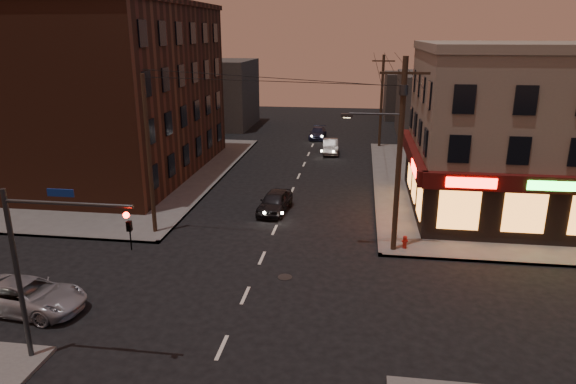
% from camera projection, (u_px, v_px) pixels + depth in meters
% --- Properties ---
extents(ground, '(120.00, 120.00, 0.00)m').
position_uv_depth(ground, '(245.00, 295.00, 22.88)').
color(ground, black).
rests_on(ground, ground).
extents(sidewalk_ne, '(24.00, 28.00, 0.15)m').
position_uv_depth(sidewalk_ne, '(535.00, 188.00, 38.43)').
color(sidewalk_ne, '#514F4C').
rests_on(sidewalk_ne, ground).
extents(sidewalk_nw, '(24.00, 28.00, 0.15)m').
position_uv_depth(sidewalk_nw, '(85.00, 171.00, 43.21)').
color(sidewalk_nw, '#514F4C').
rests_on(sidewalk_nw, ground).
extents(pizza_building, '(15.85, 12.85, 10.50)m').
position_uv_depth(pizza_building, '(541.00, 131.00, 31.86)').
color(pizza_building, gray).
rests_on(pizza_building, sidewalk_ne).
extents(brick_apartment, '(12.00, 20.00, 13.00)m').
position_uv_depth(brick_apartment, '(117.00, 92.00, 40.78)').
color(brick_apartment, '#4A2517').
rests_on(brick_apartment, sidewalk_nw).
extents(bg_building_ne_a, '(10.00, 12.00, 7.00)m').
position_uv_depth(bg_building_ne_a, '(446.00, 106.00, 55.89)').
color(bg_building_ne_a, '#3F3D3A').
rests_on(bg_building_ne_a, ground).
extents(bg_building_nw, '(9.00, 10.00, 8.00)m').
position_uv_depth(bg_building_nw, '(215.00, 93.00, 63.11)').
color(bg_building_nw, '#3F3D3A').
rests_on(bg_building_nw, ground).
extents(bg_building_ne_b, '(8.00, 8.00, 6.00)m').
position_uv_depth(bg_building_ne_b, '(415.00, 95.00, 69.54)').
color(bg_building_ne_b, '#3F3D3A').
rests_on(bg_building_ne_b, ground).
extents(utility_pole_main, '(4.20, 0.44, 10.00)m').
position_uv_depth(utility_pole_main, '(398.00, 146.00, 25.76)').
color(utility_pole_main, '#382619').
rests_on(utility_pole_main, sidewalk_ne).
extents(utility_pole_far, '(0.26, 0.26, 9.00)m').
position_uv_depth(utility_pole_far, '(381.00, 101.00, 50.84)').
color(utility_pole_far, '#382619').
rests_on(utility_pole_far, sidewalk_ne).
extents(utility_pole_west, '(0.24, 0.24, 9.00)m').
position_uv_depth(utility_pole_west, '(149.00, 156.00, 28.54)').
color(utility_pole_west, '#382619').
rests_on(utility_pole_west, sidewalk_nw).
extents(traffic_signal, '(4.49, 0.32, 6.47)m').
position_uv_depth(traffic_signal, '(42.00, 254.00, 17.09)').
color(traffic_signal, '#333538').
rests_on(traffic_signal, ground).
extents(suv_cross, '(5.12, 2.74, 1.37)m').
position_uv_depth(suv_cross, '(28.00, 296.00, 21.47)').
color(suv_cross, '#96979E').
rests_on(suv_cross, ground).
extents(sedan_near, '(2.12, 4.28, 1.40)m').
position_uv_depth(sedan_near, '(275.00, 202.00, 33.30)').
color(sedan_near, black).
rests_on(sedan_near, ground).
extents(sedan_mid, '(1.74, 4.23, 1.36)m').
position_uv_depth(sedan_mid, '(330.00, 146.00, 49.51)').
color(sedan_mid, slate).
rests_on(sedan_mid, ground).
extents(sedan_far, '(1.81, 4.17, 1.19)m').
position_uv_depth(sedan_far, '(318.00, 133.00, 56.38)').
color(sedan_far, '#1A1E35').
rests_on(sedan_far, ground).
extents(fire_hydrant, '(0.32, 0.32, 0.72)m').
position_uv_depth(fire_hydrant, '(405.00, 241.00, 27.41)').
color(fire_hydrant, '#A1170E').
rests_on(fire_hydrant, sidewalk_ne).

